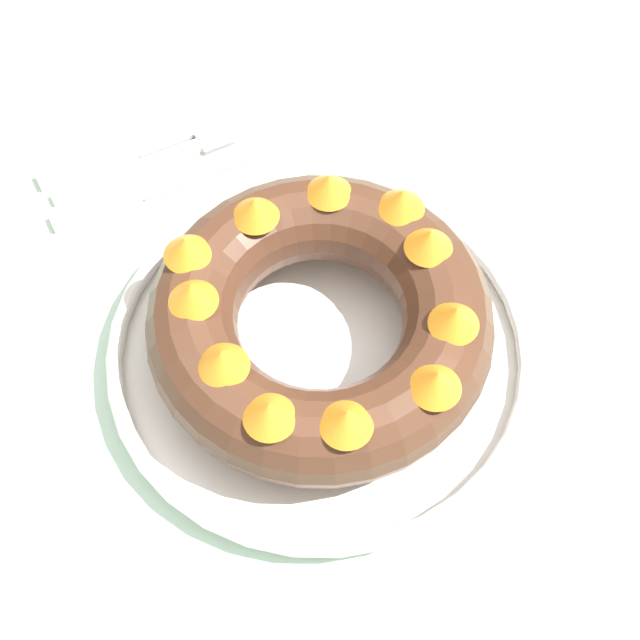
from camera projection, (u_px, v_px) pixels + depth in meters
ground_plane at (320, 613)px, 1.29m from camera, size 8.00×8.00×0.00m
dining_table at (320, 431)px, 0.74m from camera, size 1.28×1.10×0.73m
serving_dish at (320, 351)px, 0.66m from camera, size 0.32×0.32×0.03m
bundt_cake at (320, 318)px, 0.62m from camera, size 0.24×0.24×0.08m
fork at (172, 156)px, 0.78m from camera, size 0.02×0.19×0.01m
serving_knife at (132, 149)px, 0.78m from camera, size 0.02×0.20×0.01m
cake_knife at (137, 193)px, 0.75m from camera, size 0.02×0.17×0.01m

